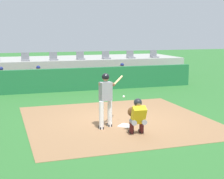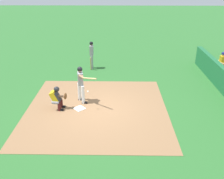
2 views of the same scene
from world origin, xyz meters
The scene contains 17 objects.
ground_plane centered at (0.00, 0.00, 0.00)m, with size 80.00×80.00×0.00m, color #2D6B2D.
dirt_infield centered at (0.00, 0.00, 0.01)m, with size 6.40×6.40×0.01m, color #936B47.
home_plate centered at (0.00, -0.80, 0.02)m, with size 0.44×0.44×0.02m, color white.
batter_at_plate centered at (-0.68, -0.77, 1.04)m, with size 1.13×1.03×1.80m.
catcher_crouched centered at (0.01, -1.76, 0.61)m, with size 0.51×1.77×1.13m.
dugout_wall centered at (0.00, 6.50, 0.60)m, with size 13.00×0.30×1.20m, color #1E6638.
dugout_bench centered at (0.00, 7.50, 0.23)m, with size 11.80×0.44×0.45m, color olive.
dugout_player_1 centered at (-3.82, 7.34, 0.67)m, with size 0.49×0.70×1.30m.
dugout_player_2 centered at (-1.93, 7.34, 0.67)m, with size 0.49×0.70×1.30m.
dugout_player_3 centered at (2.81, 7.34, 0.67)m, with size 0.49×0.70×1.30m.
stands_platform centered at (0.00, 10.90, 0.70)m, with size 15.00×4.40×1.40m, color #9E9E99.
stadium_seat_2 centered at (-2.44, 9.38, 1.53)m, with size 0.46×0.46×0.48m.
stadium_seat_3 centered at (-0.81, 9.38, 1.53)m, with size 0.46×0.46×0.48m.
stadium_seat_4 centered at (0.81, 9.38, 1.53)m, with size 0.46×0.46×0.48m.
stadium_seat_5 centered at (2.44, 9.38, 1.53)m, with size 0.46×0.46×0.48m.
stadium_seat_6 centered at (4.06, 9.38, 1.53)m, with size 0.46×0.46×0.48m.
stadium_seat_7 centered at (5.69, 9.38, 1.53)m, with size 0.46×0.46×0.48m.
Camera 1 is at (-3.91, -11.33, 3.15)m, focal length 56.03 mm.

